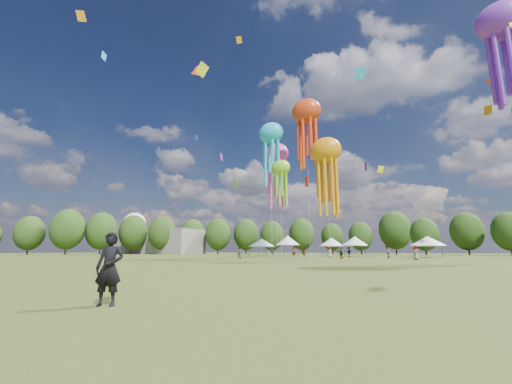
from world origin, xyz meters
The scene contains 10 objects.
ground centered at (0.00, 0.00, 0.00)m, with size 300.00×300.00×0.00m, color #384416.
observer_main centered at (8.98, -2.84, 0.81)m, with size 0.59×0.39×1.62m, color black.
spectator_near centered at (-9.70, 32.23, 0.84)m, with size 0.81×0.63×1.67m, color gray.
spectators_far centered at (3.28, 44.32, 0.92)m, with size 21.69×14.30×1.89m.
festival_tents centered at (-3.17, 55.74, 2.98)m, with size 37.14×10.66×4.33m.
show_kites centered at (5.91, 39.26, 20.96)m, with size 41.02×19.62×32.56m.
small_kites centered at (-1.30, 41.91, 27.34)m, with size 70.48×56.91×42.55m.
treeline centered at (-3.87, 62.51, 6.54)m, with size 201.57×95.24×13.43m.
hangar centered at (-72.00, 72.00, 4.00)m, with size 40.00×12.00×8.00m, color gray.
radome centered at (-88.00, 78.00, 9.99)m, with size 9.00×9.00×16.00m.
Camera 1 is at (15.38, -7.54, 1.20)m, focal length 22.11 mm.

